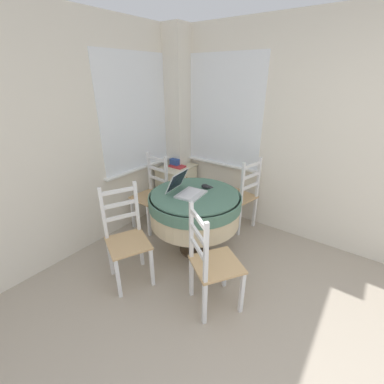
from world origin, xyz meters
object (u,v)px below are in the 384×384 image
Objects in this scene: dining_chair_near_back_window at (152,194)px; dining_chair_near_right_window at (241,196)px; dining_chair_camera_near at (212,264)px; corner_cabinet at (177,187)px; laptop at (186,189)px; cell_phone at (208,187)px; storage_box at (176,162)px; dining_chair_left_flank at (127,239)px; computer_mouse at (205,186)px; book_on_cabinet at (177,166)px; round_dining_table at (195,207)px.

dining_chair_near_right_window is at bearing -56.25° from dining_chair_near_back_window.
corner_cabinet is (1.31, 1.47, -0.12)m from dining_chair_camera_near.
corner_cabinet is (0.80, 0.80, -0.46)m from laptop.
storage_box is at bearing 59.76° from cell_phone.
dining_chair_near_right_window and dining_chair_left_flank have the same top height.
computer_mouse reaches higher than corner_cabinet.
laptop is at bearing 163.05° from cell_phone.
round_dining_table is at bearing -130.56° from book_on_cabinet.
storage_box is at bearing 47.66° from book_on_cabinet.
dining_chair_left_flank is at bearing 160.17° from round_dining_table.
dining_chair_camera_near is at bearing -142.72° from computer_mouse.
laptop reaches higher than corner_cabinet.
dining_chair_camera_near reaches higher than round_dining_table.
round_dining_table is 1.21m from storage_box.
book_on_cabinet is at bearing 93.49° from dining_chair_near_right_window.
dining_chair_camera_near reaches higher than storage_box.
computer_mouse is 0.10× the size of dining_chair_camera_near.
storage_box is (0.54, 0.92, -0.02)m from cell_phone.
storage_box is at bearing 47.95° from dining_chair_camera_near.
round_dining_table is 2.61× the size of laptop.
book_on_cabinet is (1.49, 0.58, 0.23)m from dining_chair_left_flank.
cell_phone reaches higher than book_on_cabinet.
computer_mouse reaches higher than book_on_cabinet.
computer_mouse is 1.04m from dining_chair_left_flank.
dining_chair_left_flank is 1.69m from storage_box.
corner_cabinet is (0.50, 0.89, -0.41)m from cell_phone.
computer_mouse reaches higher than round_dining_table.
dining_chair_left_flank is (-0.76, 0.27, -0.12)m from round_dining_table.
dining_chair_near_right_window reaches higher than round_dining_table.
book_on_cabinet is (-0.05, -0.06, -0.04)m from storage_box.
dining_chair_camera_near is at bearing -77.66° from dining_chair_left_flank.
round_dining_table is 0.83m from dining_chair_near_right_window.
cell_phone is at bearing -119.11° from corner_cabinet.
round_dining_table is at bearing -130.67° from storage_box.
dining_chair_left_flank is (-1.01, 0.29, -0.29)m from cell_phone.
round_dining_table is at bearing -19.83° from dining_chair_left_flank.
dining_chair_camera_near is 1.96m from book_on_cabinet.
book_on_cabinet is (0.54, 0.87, -0.08)m from computer_mouse.
dining_chair_camera_near is (-0.82, -0.58, -0.29)m from cell_phone.
round_dining_table is at bearing 166.89° from dining_chair_near_right_window.
laptop reaches higher than cell_phone.
dining_chair_left_flank is at bearing 164.32° from laptop.
dining_chair_camera_near is 0.89m from dining_chair_left_flank.
dining_chair_near_right_window is at bearing -17.10° from laptop.
cell_phone is (0.05, -0.00, -0.02)m from computer_mouse.
dining_chair_left_flank reaches higher than round_dining_table.
cell_phone is at bearing -120.24° from storage_box.
dining_chair_left_flank is (-0.95, 0.29, -0.31)m from computer_mouse.
laptop is at bearing -135.23° from storage_box.
laptop is 0.32m from cell_phone.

